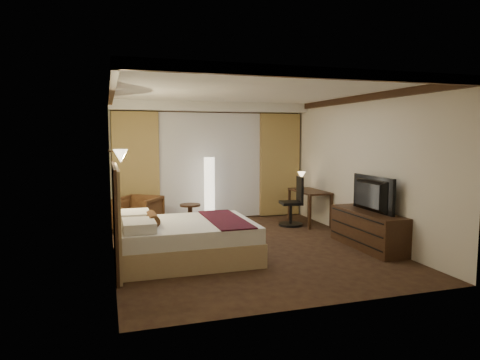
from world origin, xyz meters
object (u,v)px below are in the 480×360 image
object	(u,v)px
floor_lamp	(209,190)
office_chair	(291,201)
dresser	(368,230)
television	(367,192)
side_table	(190,215)
desk	(309,207)
armchair	(139,212)
bed	(187,240)

from	to	relation	value
floor_lamp	office_chair	bearing A→B (deg)	-26.31
floor_lamp	dresser	xyz separation A→B (m)	(2.14, -2.90, -0.42)
television	office_chair	bearing A→B (deg)	13.83
side_table	desk	bearing A→B (deg)	-11.01
office_chair	television	distance (m)	2.20
armchair	side_table	size ratio (longest dim) A/B	1.64
office_chair	television	world-z (taller)	office_chair
side_table	desk	xyz separation A→B (m)	(2.58, -0.50, 0.13)
armchair	floor_lamp	world-z (taller)	floor_lamp
armchair	office_chair	size ratio (longest dim) A/B	0.75
side_table	floor_lamp	bearing A→B (deg)	27.15
bed	side_table	distance (m)	2.45
bed	armchair	distance (m)	2.33
side_table	dresser	xyz separation A→B (m)	(2.63, -2.65, 0.08)
bed	dresser	bearing A→B (deg)	-4.60
armchair	desk	size ratio (longest dim) A/B	0.70
desk	office_chair	xyz separation A→B (m)	(-0.47, -0.05, 0.16)
floor_lamp	armchair	bearing A→B (deg)	-166.01
bed	armchair	xyz separation A→B (m)	(-0.58, 2.26, 0.09)
floor_lamp	desk	bearing A→B (deg)	-19.77
dresser	side_table	bearing A→B (deg)	134.75
armchair	dresser	bearing A→B (deg)	0.24
armchair	television	bearing A→B (deg)	0.03
armchair	floor_lamp	xyz separation A→B (m)	(1.58, 0.39, 0.34)
desk	bed	bearing A→B (deg)	-148.45
side_table	television	world-z (taller)	television
bed	armchair	size ratio (longest dim) A/B	2.62
armchair	dresser	size ratio (longest dim) A/B	0.48
desk	office_chair	world-z (taller)	office_chair
bed	armchair	world-z (taller)	armchair
armchair	office_chair	xyz separation A→B (m)	(3.20, -0.41, 0.14)
bed	television	size ratio (longest dim) A/B	1.82
office_chair	television	xyz separation A→B (m)	(0.49, -2.10, 0.44)
armchair	office_chair	bearing A→B (deg)	26.96
floor_lamp	office_chair	xyz separation A→B (m)	(1.62, -0.80, -0.21)
armchair	desk	xyz separation A→B (m)	(3.67, -0.36, -0.03)
side_table	office_chair	bearing A→B (deg)	-14.65
side_table	desk	size ratio (longest dim) A/B	0.43
office_chair	bed	bearing A→B (deg)	-136.08
bed	dresser	size ratio (longest dim) A/B	1.26
desk	dresser	distance (m)	2.15
desk	television	bearing A→B (deg)	-89.47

